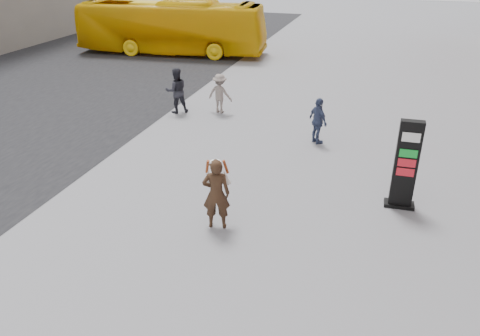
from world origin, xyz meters
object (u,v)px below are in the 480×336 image
(bus, at_px, (171,27))
(pedestrian_b, at_px, (220,93))
(woman, at_px, (216,193))
(pedestrian_c, at_px, (318,121))
(pedestrian_a, at_px, (176,91))
(info_pylon, at_px, (406,165))

(bus, relative_size, pedestrian_b, 7.20)
(bus, bearing_deg, woman, -157.66)
(pedestrian_c, bearing_deg, pedestrian_a, 33.18)
(woman, distance_m, pedestrian_b, 8.27)
(woman, relative_size, bus, 0.16)
(info_pylon, distance_m, pedestrian_a, 9.90)
(pedestrian_b, bearing_deg, pedestrian_a, 24.99)
(info_pylon, xyz_separation_m, bus, (-13.27, 14.69, 0.38))
(bus, distance_m, pedestrian_a, 10.82)
(woman, xyz_separation_m, pedestrian_c, (1.47, 5.85, -0.13))
(woman, height_order, pedestrian_a, woman)
(info_pylon, xyz_separation_m, pedestrian_a, (-8.55, 4.98, -0.29))
(bus, xyz_separation_m, pedestrian_a, (4.73, -9.71, -0.66))
(woman, relative_size, pedestrian_c, 1.13)
(bus, distance_m, pedestrian_b, 11.20)
(pedestrian_c, bearing_deg, bus, 0.55)
(pedestrian_a, relative_size, pedestrian_c, 1.13)
(woman, bearing_deg, pedestrian_b, -86.68)
(info_pylon, height_order, woman, info_pylon)
(pedestrian_a, distance_m, pedestrian_c, 6.00)
(woman, height_order, bus, bus)
(info_pylon, relative_size, pedestrian_c, 1.50)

